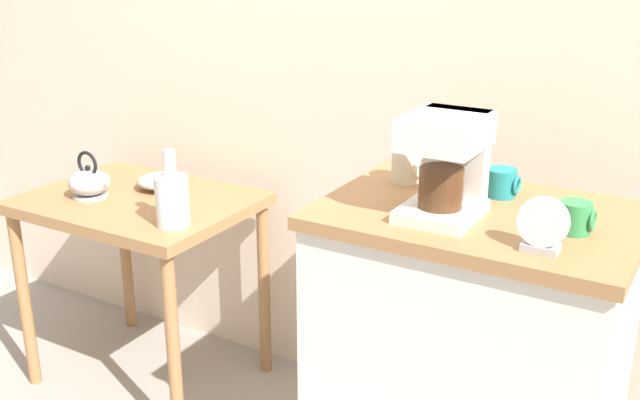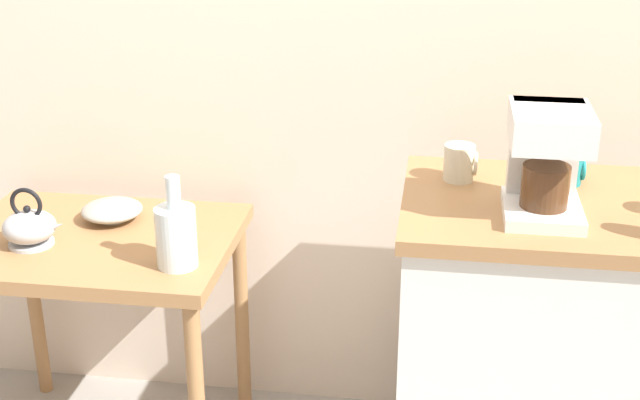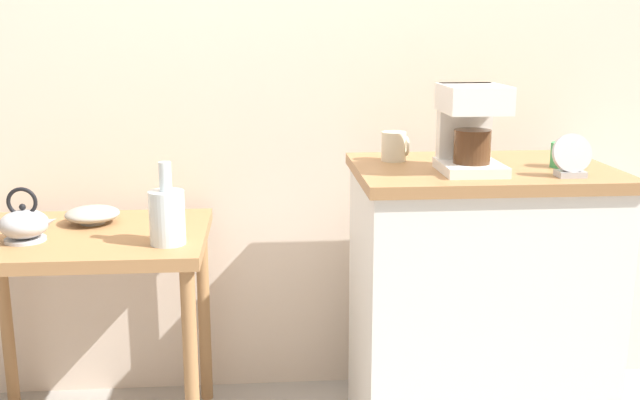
{
  "view_description": "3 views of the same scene",
  "coord_description": "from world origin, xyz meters",
  "px_view_note": "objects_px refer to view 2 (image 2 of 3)",
  "views": [
    {
      "loc": [
        1.15,
        -1.78,
        1.6
      ],
      "look_at": [
        0.14,
        -0.06,
        0.9
      ],
      "focal_mm": 42.39,
      "sensor_mm": 36.0,
      "label": 1
    },
    {
      "loc": [
        0.28,
        -2.02,
        1.74
      ],
      "look_at": [
        -0.02,
        -0.04,
        0.92
      ],
      "focal_mm": 48.32,
      "sensor_mm": 36.0,
      "label": 2
    },
    {
      "loc": [
        -0.1,
        -2.22,
        1.35
      ],
      "look_at": [
        0.08,
        0.02,
        0.83
      ],
      "focal_mm": 41.2,
      "sensor_mm": 36.0,
      "label": 3
    }
  ],
  "objects_px": {
    "teakettle": "(30,227)",
    "bowl_stoneware": "(112,210)",
    "glass_carafe_vase": "(176,235)",
    "mug_dark_teal": "(567,169)",
    "coffee_maker": "(546,156)",
    "mug_small_cream": "(460,163)"
  },
  "relations": [
    {
      "from": "teakettle",
      "to": "bowl_stoneware",
      "type": "bearing_deg",
      "value": 51.04
    },
    {
      "from": "teakettle",
      "to": "glass_carafe_vase",
      "type": "height_order",
      "value": "glass_carafe_vase"
    },
    {
      "from": "glass_carafe_vase",
      "to": "mug_dark_teal",
      "type": "distance_m",
      "value": 1.02
    },
    {
      "from": "coffee_maker",
      "to": "bowl_stoneware",
      "type": "bearing_deg",
      "value": 167.29
    },
    {
      "from": "mug_dark_teal",
      "to": "mug_small_cream",
      "type": "height_order",
      "value": "mug_small_cream"
    },
    {
      "from": "teakettle",
      "to": "coffee_maker",
      "type": "relative_size",
      "value": 0.68
    },
    {
      "from": "mug_small_cream",
      "to": "teakettle",
      "type": "bearing_deg",
      "value": -174.05
    },
    {
      "from": "teakettle",
      "to": "glass_carafe_vase",
      "type": "xyz_separation_m",
      "value": [
        0.44,
        -0.06,
        0.04
      ]
    },
    {
      "from": "bowl_stoneware",
      "to": "mug_dark_teal",
      "type": "height_order",
      "value": "mug_dark_teal"
    },
    {
      "from": "bowl_stoneware",
      "to": "glass_carafe_vase",
      "type": "height_order",
      "value": "glass_carafe_vase"
    },
    {
      "from": "teakettle",
      "to": "mug_dark_teal",
      "type": "bearing_deg",
      "value": 5.47
    },
    {
      "from": "mug_small_cream",
      "to": "glass_carafe_vase",
      "type": "bearing_deg",
      "value": -165.55
    },
    {
      "from": "coffee_maker",
      "to": "mug_dark_teal",
      "type": "relative_size",
      "value": 2.94
    },
    {
      "from": "coffee_maker",
      "to": "mug_dark_teal",
      "type": "bearing_deg",
      "value": 68.89
    },
    {
      "from": "coffee_maker",
      "to": "mug_small_cream",
      "type": "relative_size",
      "value": 2.73
    },
    {
      "from": "mug_dark_teal",
      "to": "mug_small_cream",
      "type": "bearing_deg",
      "value": -176.59
    },
    {
      "from": "teakettle",
      "to": "coffee_maker",
      "type": "height_order",
      "value": "coffee_maker"
    },
    {
      "from": "mug_dark_teal",
      "to": "mug_small_cream",
      "type": "relative_size",
      "value": 0.93
    },
    {
      "from": "mug_dark_teal",
      "to": "coffee_maker",
      "type": "bearing_deg",
      "value": -111.11
    },
    {
      "from": "glass_carafe_vase",
      "to": "teakettle",
      "type": "bearing_deg",
      "value": 171.6
    },
    {
      "from": "teakettle",
      "to": "glass_carafe_vase",
      "type": "relative_size",
      "value": 0.71
    },
    {
      "from": "glass_carafe_vase",
      "to": "mug_dark_teal",
      "type": "height_order",
      "value": "mug_dark_teal"
    }
  ]
}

